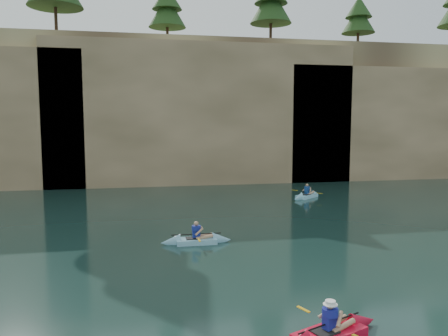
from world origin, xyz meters
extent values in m
plane|color=black|center=(0.00, 0.00, 0.00)|extent=(160.00, 160.00, 0.00)
cube|color=tan|center=(0.00, 30.00, 6.00)|extent=(70.00, 16.00, 12.00)
cube|color=tan|center=(2.00, 22.60, 5.70)|extent=(24.00, 2.40, 11.40)
cube|color=tan|center=(22.00, 22.60, 4.92)|extent=(26.00, 2.40, 9.84)
cube|color=black|center=(-4.00, 21.95, 1.60)|extent=(3.50, 1.00, 3.20)
cube|color=black|center=(10.00, 21.95, 2.25)|extent=(5.00, 1.00, 4.50)
cube|color=red|center=(1.14, -3.00, 0.14)|extent=(2.52, 1.61, 0.27)
cone|color=red|center=(2.19, -2.57, 0.14)|extent=(1.06, 0.99, 0.72)
cube|color=black|center=(1.00, -3.06, 0.24)|extent=(0.68, 0.63, 0.04)
cube|color=navy|center=(1.14, -3.00, 0.51)|extent=(0.36, 0.30, 0.46)
sphere|color=tan|center=(1.14, -3.00, 0.84)|extent=(0.19, 0.19, 0.19)
cylinder|color=black|center=(1.14, -3.00, 0.41)|extent=(1.79, 0.76, 0.04)
cube|color=gold|center=(0.81, -2.20, 0.41)|extent=(0.23, 0.42, 0.02)
cylinder|color=white|center=(1.14, -3.00, 0.88)|extent=(0.33, 0.33, 0.09)
cube|color=#83C0DB|center=(-0.83, 5.45, 0.13)|extent=(2.24, 0.74, 0.25)
cone|color=#83C0DB|center=(0.22, 5.44, 0.13)|extent=(0.80, 0.70, 0.69)
cone|color=#83C0DB|center=(-1.89, 5.46, 0.13)|extent=(0.80, 0.70, 0.69)
cube|color=black|center=(-0.98, 5.45, 0.22)|extent=(0.55, 0.44, 0.04)
cube|color=navy|center=(-0.83, 5.45, 0.49)|extent=(0.32, 0.21, 0.46)
sphere|color=tan|center=(-0.83, 5.45, 0.83)|extent=(0.19, 0.19, 0.19)
cylinder|color=black|center=(-0.83, 5.45, 0.39)|extent=(2.05, 0.05, 0.04)
cube|color=gold|center=(-0.83, 6.37, 0.39)|extent=(0.08, 0.42, 0.02)
cube|color=gold|center=(-0.84, 4.52, 0.39)|extent=(0.08, 0.42, 0.02)
cube|color=#8DD4ED|center=(7.63, 14.76, 0.13)|extent=(2.28, 2.00, 0.25)
cone|color=#8DD4ED|center=(8.50, 15.43, 0.13)|extent=(1.07, 1.05, 0.69)
cone|color=#8DD4ED|center=(6.77, 14.08, 0.13)|extent=(1.07, 1.05, 0.69)
cube|color=black|center=(7.51, 14.66, 0.22)|extent=(0.70, 0.68, 0.04)
cube|color=navy|center=(7.63, 14.76, 0.49)|extent=(0.37, 0.36, 0.46)
sphere|color=tan|center=(7.63, 14.76, 0.83)|extent=(0.20, 0.20, 0.20)
cylinder|color=black|center=(7.63, 14.76, 0.39)|extent=(1.64, 1.29, 0.04)
cube|color=gold|center=(7.06, 15.49, 0.39)|extent=(0.32, 0.38, 0.02)
cube|color=gold|center=(8.20, 14.03, 0.39)|extent=(0.32, 0.38, 0.02)
camera|label=1|loc=(-3.02, -11.85, 4.97)|focal=35.00mm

